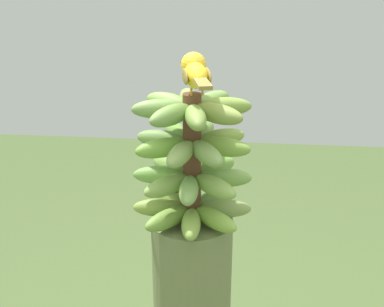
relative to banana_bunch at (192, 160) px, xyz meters
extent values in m
cylinder|color=brown|center=(0.00, 0.00, 0.00)|extent=(0.04, 0.04, 0.31)
ellipsoid|color=olive|center=(0.05, 0.06, -0.12)|extent=(0.12, 0.12, 0.04)
ellipsoid|color=olive|center=(-0.01, 0.08, -0.12)|extent=(0.05, 0.13, 0.04)
ellipsoid|color=#7AA23C|center=(-0.06, 0.05, -0.12)|extent=(0.12, 0.12, 0.04)
ellipsoid|color=olive|center=(-0.08, -0.01, -0.12)|extent=(0.13, 0.05, 0.04)
ellipsoid|color=olive|center=(-0.05, -0.06, -0.12)|extent=(0.12, 0.12, 0.04)
ellipsoid|color=#729E4B|center=(0.00, -0.08, -0.12)|extent=(0.05, 0.13, 0.04)
ellipsoid|color=#7E9D44|center=(0.06, -0.05, -0.12)|extent=(0.12, 0.12, 0.04)
ellipsoid|color=olive|center=(0.08, 0.01, -0.12)|extent=(0.13, 0.05, 0.04)
ellipsoid|color=#6E9F44|center=(0.07, 0.00, -0.04)|extent=(0.13, 0.05, 0.04)
ellipsoid|color=olive|center=(0.05, 0.05, -0.04)|extent=(0.12, 0.12, 0.04)
ellipsoid|color=#6E9548|center=(0.00, 0.07, -0.04)|extent=(0.05, 0.13, 0.04)
ellipsoid|color=#7E9F48|center=(-0.05, 0.05, -0.04)|extent=(0.12, 0.12, 0.04)
ellipsoid|color=#719945|center=(-0.07, 0.00, -0.04)|extent=(0.13, 0.05, 0.04)
ellipsoid|color=#6C993D|center=(-0.05, -0.05, -0.04)|extent=(0.12, 0.12, 0.04)
ellipsoid|color=#76A13B|center=(0.00, -0.07, -0.04)|extent=(0.05, 0.13, 0.04)
ellipsoid|color=olive|center=(0.05, -0.05, -0.04)|extent=(0.12, 0.12, 0.04)
ellipsoid|color=#6D9149|center=(0.07, -0.02, 0.04)|extent=(0.13, 0.07, 0.04)
ellipsoid|color=#6E9F38|center=(0.06, 0.04, 0.04)|extent=(0.13, 0.10, 0.04)
ellipsoid|color=#79954B|center=(0.02, 0.07, 0.04)|extent=(0.07, 0.13, 0.04)
ellipsoid|color=#74924A|center=(-0.04, 0.06, 0.04)|extent=(0.10, 0.13, 0.04)
ellipsoid|color=olive|center=(-0.07, 0.02, 0.04)|extent=(0.13, 0.07, 0.04)
ellipsoid|color=olive|center=(-0.06, -0.04, 0.04)|extent=(0.13, 0.10, 0.04)
ellipsoid|color=olive|center=(-0.02, -0.07, 0.04)|extent=(0.07, 0.13, 0.04)
ellipsoid|color=#6F9F3B|center=(0.04, -0.06, 0.04)|extent=(0.10, 0.13, 0.04)
ellipsoid|color=#75A348|center=(0.06, -0.04, 0.12)|extent=(0.13, 0.10, 0.04)
ellipsoid|color=#709348|center=(0.07, 0.01, 0.12)|extent=(0.13, 0.07, 0.04)
ellipsoid|color=olive|center=(0.04, 0.06, 0.12)|extent=(0.10, 0.13, 0.04)
ellipsoid|color=olive|center=(-0.01, 0.07, 0.12)|extent=(0.07, 0.13, 0.04)
ellipsoid|color=olive|center=(-0.06, 0.04, 0.12)|extent=(0.13, 0.10, 0.04)
ellipsoid|color=olive|center=(-0.07, -0.01, 0.12)|extent=(0.13, 0.07, 0.04)
ellipsoid|color=#729947|center=(-0.04, -0.06, 0.12)|extent=(0.10, 0.13, 0.04)
ellipsoid|color=#7A944A|center=(0.01, -0.07, 0.12)|extent=(0.07, 0.13, 0.04)
cone|color=brown|center=(0.04, -0.01, -0.05)|extent=(0.04, 0.04, 0.06)
cylinder|color=#C68933|center=(-0.02, 0.01, 0.16)|extent=(0.00, 0.01, 0.02)
cylinder|color=#C68933|center=(0.00, 0.01, 0.16)|extent=(0.01, 0.01, 0.02)
ellipsoid|color=yellow|center=(-0.01, 0.01, 0.20)|extent=(0.07, 0.11, 0.05)
ellipsoid|color=olive|center=(-0.03, 0.01, 0.20)|extent=(0.03, 0.08, 0.03)
ellipsoid|color=olive|center=(0.01, 0.02, 0.20)|extent=(0.03, 0.08, 0.03)
cube|color=olive|center=(-0.03, 0.09, 0.20)|extent=(0.04, 0.08, 0.01)
sphere|color=yellow|center=(0.00, -0.03, 0.21)|extent=(0.06, 0.06, 0.06)
sphere|color=black|center=(0.02, -0.03, 0.21)|extent=(0.01, 0.01, 0.01)
cone|color=orange|center=(0.01, -0.07, 0.21)|extent=(0.03, 0.03, 0.02)
camera|label=1|loc=(-0.11, 1.08, 0.45)|focal=48.57mm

